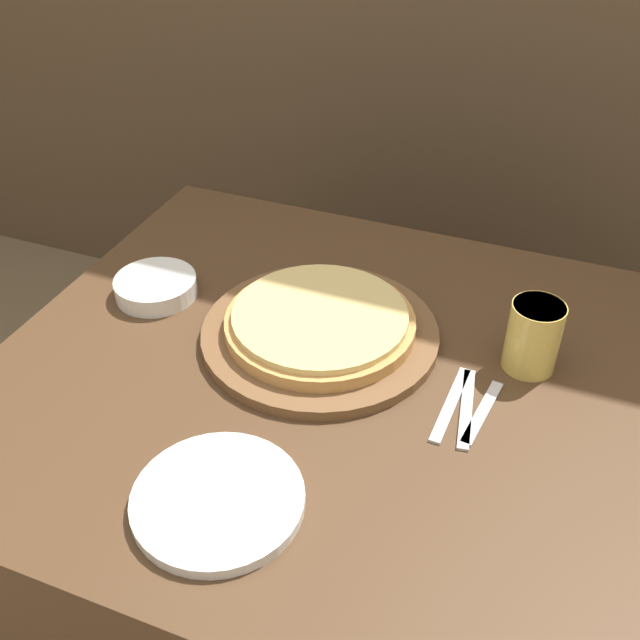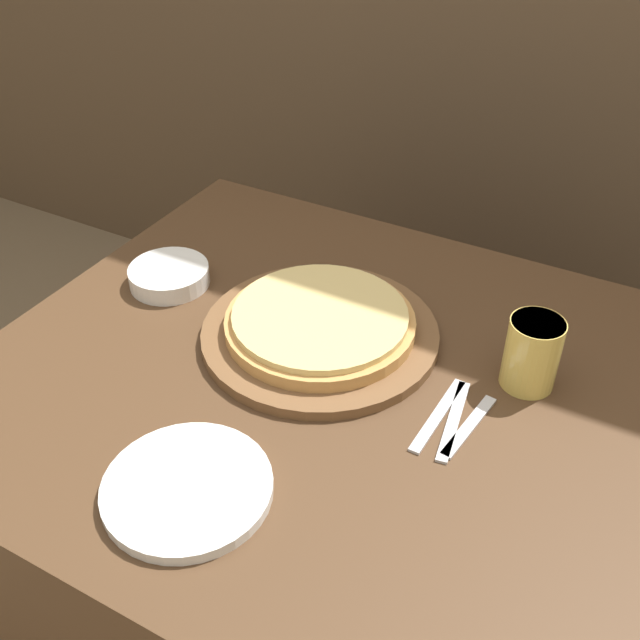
{
  "view_description": "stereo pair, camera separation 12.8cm",
  "coord_description": "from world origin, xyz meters",
  "px_view_note": "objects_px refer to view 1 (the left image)",
  "views": [
    {
      "loc": [
        0.32,
        -0.88,
        1.52
      ],
      "look_at": [
        -0.06,
        0.08,
        0.75
      ],
      "focal_mm": 42.0,
      "sensor_mm": 36.0,
      "label": 1
    },
    {
      "loc": [
        0.44,
        -0.82,
        1.52
      ],
      "look_at": [
        -0.06,
        0.08,
        0.75
      ],
      "focal_mm": 42.0,
      "sensor_mm": 36.0,
      "label": 2
    }
  ],
  "objects_px": {
    "pizza_on_board": "(320,327)",
    "spoon": "(482,412)",
    "side_bowl": "(156,287)",
    "fork": "(451,404)",
    "dinner_knife": "(466,408)",
    "dinner_plate": "(218,500)",
    "beer_glass": "(534,334)"
  },
  "relations": [
    {
      "from": "side_bowl",
      "to": "fork",
      "type": "height_order",
      "value": "side_bowl"
    },
    {
      "from": "dinner_plate",
      "to": "dinner_knife",
      "type": "bearing_deg",
      "value": 48.33
    },
    {
      "from": "beer_glass",
      "to": "pizza_on_board",
      "type": "bearing_deg",
      "value": -170.28
    },
    {
      "from": "side_bowl",
      "to": "fork",
      "type": "relative_size",
      "value": 0.85
    },
    {
      "from": "pizza_on_board",
      "to": "spoon",
      "type": "distance_m",
      "value": 0.31
    },
    {
      "from": "dinner_plate",
      "to": "fork",
      "type": "distance_m",
      "value": 0.39
    },
    {
      "from": "pizza_on_board",
      "to": "spoon",
      "type": "bearing_deg",
      "value": -15.14
    },
    {
      "from": "fork",
      "to": "dinner_knife",
      "type": "distance_m",
      "value": 0.02
    },
    {
      "from": "dinner_plate",
      "to": "fork",
      "type": "xyz_separation_m",
      "value": [
        0.25,
        0.31,
        -0.01
      ]
    },
    {
      "from": "side_bowl",
      "to": "fork",
      "type": "bearing_deg",
      "value": -8.9
    },
    {
      "from": "dinner_knife",
      "to": "spoon",
      "type": "xyz_separation_m",
      "value": [
        0.02,
        0.0,
        0.0
      ]
    },
    {
      "from": "pizza_on_board",
      "to": "dinner_knife",
      "type": "relative_size",
      "value": 2.29
    },
    {
      "from": "beer_glass",
      "to": "spoon",
      "type": "height_order",
      "value": "beer_glass"
    },
    {
      "from": "side_bowl",
      "to": "fork",
      "type": "xyz_separation_m",
      "value": [
        0.59,
        -0.09,
        -0.02
      ]
    },
    {
      "from": "pizza_on_board",
      "to": "side_bowl",
      "type": "bearing_deg",
      "value": 178.25
    },
    {
      "from": "beer_glass",
      "to": "fork",
      "type": "relative_size",
      "value": 0.68
    },
    {
      "from": "pizza_on_board",
      "to": "spoon",
      "type": "height_order",
      "value": "pizza_on_board"
    },
    {
      "from": "fork",
      "to": "spoon",
      "type": "xyz_separation_m",
      "value": [
        0.05,
        0.0,
        0.0
      ]
    },
    {
      "from": "pizza_on_board",
      "to": "dinner_plate",
      "type": "height_order",
      "value": "pizza_on_board"
    },
    {
      "from": "fork",
      "to": "dinner_knife",
      "type": "xyz_separation_m",
      "value": [
        0.02,
        0.0,
        0.0
      ]
    },
    {
      "from": "side_bowl",
      "to": "spoon",
      "type": "height_order",
      "value": "side_bowl"
    },
    {
      "from": "beer_glass",
      "to": "side_bowl",
      "type": "relative_size",
      "value": 0.8
    },
    {
      "from": "pizza_on_board",
      "to": "beer_glass",
      "type": "height_order",
      "value": "beer_glass"
    },
    {
      "from": "dinner_knife",
      "to": "spoon",
      "type": "bearing_deg",
      "value": 0.0
    },
    {
      "from": "dinner_knife",
      "to": "dinner_plate",
      "type": "bearing_deg",
      "value": -131.67
    },
    {
      "from": "fork",
      "to": "dinner_knife",
      "type": "bearing_deg",
      "value": 0.0
    },
    {
      "from": "pizza_on_board",
      "to": "side_bowl",
      "type": "distance_m",
      "value": 0.34
    },
    {
      "from": "pizza_on_board",
      "to": "side_bowl",
      "type": "relative_size",
      "value": 2.69
    },
    {
      "from": "side_bowl",
      "to": "spoon",
      "type": "xyz_separation_m",
      "value": [
        0.64,
        -0.09,
        -0.02
      ]
    },
    {
      "from": "beer_glass",
      "to": "side_bowl",
      "type": "bearing_deg",
      "value": -175.86
    },
    {
      "from": "spoon",
      "to": "dinner_knife",
      "type": "bearing_deg",
      "value": 180.0
    },
    {
      "from": "dinner_plate",
      "to": "side_bowl",
      "type": "distance_m",
      "value": 0.52
    }
  ]
}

